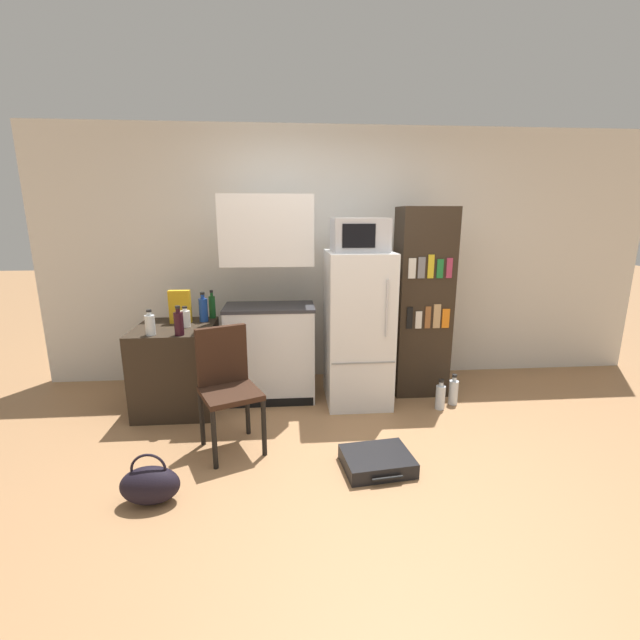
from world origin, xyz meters
name	(u,v)px	position (x,y,z in m)	size (l,w,h in m)	color
ground_plane	(364,477)	(0.00, 0.00, 0.00)	(24.00, 24.00, 0.00)	#A3754C
wall_back	(351,257)	(0.20, 2.00, 1.30)	(6.40, 0.10, 2.60)	silver
side_table	(177,367)	(-1.50, 1.24, 0.38)	(0.67, 0.73, 0.77)	#2D2319
kitchen_hutch	(269,310)	(-0.66, 1.38, 0.87)	(0.83, 0.46, 1.90)	white
refrigerator	(358,328)	(0.16, 1.27, 0.71)	(0.58, 0.68, 1.41)	white
microwave	(360,235)	(0.16, 1.27, 1.56)	(0.48, 0.44, 0.29)	#B7B7BC
bookshelf	(422,303)	(0.81, 1.42, 0.90)	(0.51, 0.37, 1.80)	#2D2319
bottle_green_tall	(212,306)	(-1.21, 1.54, 0.88)	(0.06, 0.06, 0.27)	#1E6028
bottle_milk_white	(185,318)	(-1.39, 1.22, 0.84)	(0.08, 0.08, 0.18)	white
bottle_blue_soda	(203,309)	(-1.27, 1.41, 0.88)	(0.08, 0.08, 0.28)	#1E47A3
bottle_wine_dark	(179,323)	(-1.38, 0.95, 0.87)	(0.08, 0.08, 0.25)	black
bottle_clear_short	(150,324)	(-1.62, 0.97, 0.86)	(0.08, 0.08, 0.21)	silver
cereal_box	(180,307)	(-1.47, 1.38, 0.92)	(0.19, 0.07, 0.30)	gold
chair	(226,378)	(-0.96, 0.51, 0.55)	(0.53, 0.53, 0.92)	black
suitcase_large_flat	(377,461)	(0.11, 0.10, 0.05)	(0.51, 0.44, 0.11)	black
handbag	(150,485)	(-1.35, -0.15, 0.12)	(0.36, 0.20, 0.33)	black
water_bottle_front	(440,396)	(0.88, 0.99, 0.12)	(0.09, 0.09, 0.28)	silver
water_bottle_middle	(453,392)	(1.04, 1.08, 0.12)	(0.08, 0.08, 0.29)	silver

